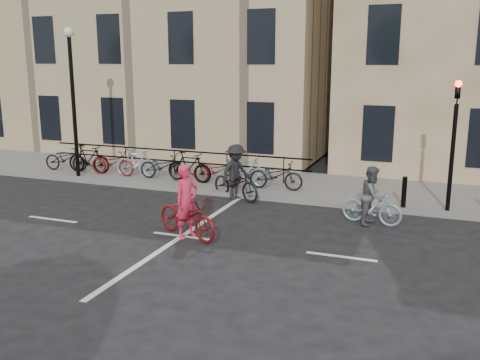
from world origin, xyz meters
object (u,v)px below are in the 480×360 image
(lamp_post, at_px, (72,84))
(cyclist_pink, at_px, (187,212))
(cyclist_grey, at_px, (372,201))
(traffic_light, at_px, (454,130))
(cyclist_dark, at_px, (236,178))

(lamp_post, relative_size, cyclist_pink, 2.43)
(cyclist_grey, bearing_deg, lamp_post, 90.66)
(traffic_light, relative_size, lamp_post, 0.74)
(lamp_post, bearing_deg, traffic_light, -0.27)
(traffic_light, distance_m, lamp_post, 12.74)
(traffic_light, bearing_deg, cyclist_dark, -175.99)
(cyclist_pink, relative_size, cyclist_grey, 1.28)
(cyclist_pink, height_order, cyclist_dark, cyclist_pink)
(lamp_post, distance_m, cyclist_grey, 11.28)
(cyclist_grey, bearing_deg, traffic_light, -40.53)
(cyclist_dark, bearing_deg, cyclist_pink, -151.26)
(cyclist_pink, distance_m, cyclist_dark, 3.88)
(traffic_light, bearing_deg, cyclist_pink, -144.53)
(cyclist_pink, bearing_deg, cyclist_grey, -32.72)
(traffic_light, distance_m, cyclist_pink, 7.66)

